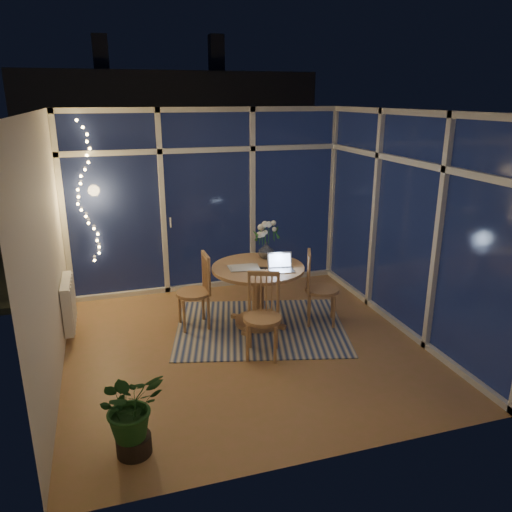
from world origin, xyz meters
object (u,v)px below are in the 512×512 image
chair_front (262,316)px  laptop (281,262)px  flower_vase (266,250)px  chair_right (322,288)px  dining_table (258,296)px  potted_plant (131,412)px  chair_left (193,291)px

chair_front → laptop: size_ratio=3.21×
chair_front → flower_vase: bearing=92.0°
chair_right → chair_front: chair_right is taller
dining_table → flower_vase: bearing=55.5°
chair_right → laptop: 0.68m
dining_table → laptop: (0.21, -0.23, 0.49)m
chair_front → potted_plant: (-1.47, -1.21, -0.09)m
chair_left → flower_vase: flower_vase is taller
chair_left → flower_vase: size_ratio=4.51×
chair_right → flower_vase: size_ratio=4.53×
dining_table → chair_right: 0.80m
chair_left → laptop: size_ratio=3.23×
chair_right → flower_vase: 0.85m
chair_right → potted_plant: 3.01m
flower_vase → potted_plant: (-1.86, -2.26, -0.49)m
chair_right → chair_left: bearing=98.6°
chair_left → chair_front: size_ratio=1.01×
dining_table → chair_front: bearing=-104.0°
dining_table → flower_vase: (0.20, 0.29, 0.49)m
chair_left → chair_right: chair_right is taller
flower_vase → potted_plant: bearing=-129.3°
chair_left → chair_right: size_ratio=1.00×
dining_table → chair_front: (-0.19, -0.77, 0.09)m
chair_left → chair_right: (1.54, -0.36, 0.00)m
flower_vase → potted_plant: size_ratio=0.28×
chair_front → flower_vase: flower_vase is taller
laptop → potted_plant: laptop is taller
laptop → flower_vase: 0.52m
dining_table → potted_plant: dining_table is taller
dining_table → chair_right: chair_right is taller
chair_right → flower_vase: bearing=71.9°
dining_table → chair_front: size_ratio=1.19×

